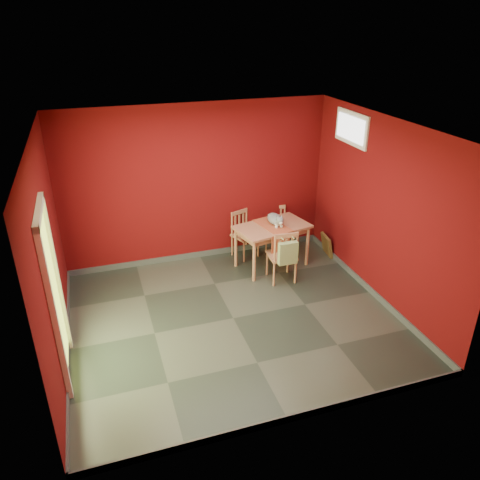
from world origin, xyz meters
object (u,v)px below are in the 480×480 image
object	(u,v)px
dining_table	(272,231)
chair_near	(283,255)
chair_far_right	(276,227)
cat	(275,217)
picture_frame	(327,245)
tote_bag	(288,253)
chair_far_left	(244,233)

from	to	relation	value
dining_table	chair_near	size ratio (longest dim) A/B	1.46
chair_far_right	cat	world-z (taller)	cat
chair_far_right	chair_near	world-z (taller)	chair_near
chair_far_right	picture_frame	size ratio (longest dim) A/B	2.07
chair_far_right	tote_bag	world-z (taller)	tote_bag
chair_near	cat	size ratio (longest dim) A/B	1.93
picture_frame	chair_far_left	bearing A→B (deg)	162.12
chair_near	picture_frame	world-z (taller)	chair_near
dining_table	tote_bag	size ratio (longest dim) A/B	3.07
chair_far_right	chair_far_left	bearing A→B (deg)	-170.84
chair_near	tote_bag	distance (m)	0.26
dining_table	picture_frame	distance (m)	1.19
chair_near	picture_frame	size ratio (longest dim) A/B	2.34
chair_near	chair_far_right	bearing A→B (deg)	73.16
dining_table	chair_far_right	size ratio (longest dim) A/B	1.65
chair_far_left	picture_frame	size ratio (longest dim) A/B	2.14
dining_table	chair_far_left	world-z (taller)	chair_far_left
dining_table	tote_bag	distance (m)	0.74
dining_table	picture_frame	size ratio (longest dim) A/B	3.42
picture_frame	chair_near	bearing A→B (deg)	-152.38
chair_far_left	chair_near	world-z (taller)	chair_near
tote_bag	cat	distance (m)	0.85
dining_table	chair_far_right	world-z (taller)	chair_far_right
chair_near	picture_frame	distance (m)	1.29
chair_near	tote_bag	world-z (taller)	chair_near
chair_far_left	cat	size ratio (longest dim) A/B	1.77
cat	chair_far_right	bearing A→B (deg)	41.06
dining_table	cat	world-z (taller)	cat
dining_table	chair_far_right	distance (m)	0.75
chair_far_right	chair_near	xyz separation A→B (m)	(-0.35, -1.15, 0.05)
chair_far_left	cat	distance (m)	0.75
dining_table	chair_near	xyz separation A→B (m)	(-0.02, -0.52, -0.19)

